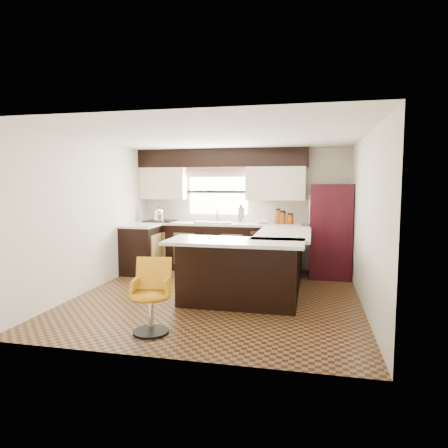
% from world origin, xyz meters
% --- Properties ---
extents(floor, '(4.40, 4.40, 0.00)m').
position_xyz_m(floor, '(0.00, 0.00, 0.00)').
color(floor, '#49301A').
rests_on(floor, ground).
extents(ceiling, '(4.40, 4.40, 0.00)m').
position_xyz_m(ceiling, '(0.00, 0.00, 2.40)').
color(ceiling, silver).
rests_on(ceiling, wall_back).
extents(wall_back, '(4.40, 0.00, 4.40)m').
position_xyz_m(wall_back, '(0.00, 2.20, 1.20)').
color(wall_back, beige).
rests_on(wall_back, floor).
extents(wall_front, '(4.40, 0.00, 4.40)m').
position_xyz_m(wall_front, '(0.00, -2.20, 1.20)').
color(wall_front, beige).
rests_on(wall_front, floor).
extents(wall_left, '(0.00, 4.40, 4.40)m').
position_xyz_m(wall_left, '(-2.10, 0.00, 1.20)').
color(wall_left, beige).
rests_on(wall_left, floor).
extents(wall_right, '(0.00, 4.40, 4.40)m').
position_xyz_m(wall_right, '(2.10, 0.00, 1.20)').
color(wall_right, beige).
rests_on(wall_right, floor).
extents(base_cab_back, '(3.30, 0.60, 0.90)m').
position_xyz_m(base_cab_back, '(-0.45, 1.90, 0.45)').
color(base_cab_back, black).
rests_on(base_cab_back, floor).
extents(base_cab_left, '(0.60, 0.70, 0.90)m').
position_xyz_m(base_cab_left, '(-1.80, 1.25, 0.45)').
color(base_cab_left, black).
rests_on(base_cab_left, floor).
extents(counter_back, '(3.30, 0.60, 0.04)m').
position_xyz_m(counter_back, '(-0.45, 1.90, 0.92)').
color(counter_back, silver).
rests_on(counter_back, base_cab_back).
extents(counter_left, '(0.60, 0.70, 0.04)m').
position_xyz_m(counter_left, '(-1.80, 1.25, 0.92)').
color(counter_left, silver).
rests_on(counter_left, base_cab_left).
extents(soffit, '(3.40, 0.35, 0.36)m').
position_xyz_m(soffit, '(-0.40, 2.03, 2.22)').
color(soffit, black).
rests_on(soffit, wall_back).
extents(upper_cab_left, '(0.94, 0.35, 0.64)m').
position_xyz_m(upper_cab_left, '(-1.62, 2.03, 1.72)').
color(upper_cab_left, beige).
rests_on(upper_cab_left, wall_back).
extents(upper_cab_right, '(1.14, 0.35, 0.64)m').
position_xyz_m(upper_cab_right, '(0.68, 2.03, 1.72)').
color(upper_cab_right, beige).
rests_on(upper_cab_right, wall_back).
extents(window_pane, '(1.20, 0.02, 0.90)m').
position_xyz_m(window_pane, '(-0.50, 2.18, 1.55)').
color(window_pane, white).
rests_on(window_pane, wall_back).
extents(valance, '(1.30, 0.06, 0.18)m').
position_xyz_m(valance, '(-0.50, 2.14, 1.94)').
color(valance, '#D19B93').
rests_on(valance, wall_back).
extents(sink, '(0.75, 0.45, 0.03)m').
position_xyz_m(sink, '(-0.50, 1.88, 0.96)').
color(sink, '#B2B2B7').
rests_on(sink, counter_back).
extents(dishwasher, '(0.58, 0.03, 0.78)m').
position_xyz_m(dishwasher, '(0.55, 1.61, 0.43)').
color(dishwasher, black).
rests_on(dishwasher, floor).
extents(cooktop, '(0.58, 0.50, 0.02)m').
position_xyz_m(cooktop, '(-1.65, 1.88, 0.96)').
color(cooktop, black).
rests_on(cooktop, counter_back).
extents(peninsula_long, '(0.60, 1.95, 0.90)m').
position_xyz_m(peninsula_long, '(0.90, 0.62, 0.45)').
color(peninsula_long, black).
rests_on(peninsula_long, floor).
extents(peninsula_return, '(1.65, 0.60, 0.90)m').
position_xyz_m(peninsula_return, '(0.38, -0.35, 0.45)').
color(peninsula_return, black).
rests_on(peninsula_return, floor).
extents(counter_pen_long, '(0.84, 1.95, 0.04)m').
position_xyz_m(counter_pen_long, '(0.95, 0.62, 0.92)').
color(counter_pen_long, silver).
rests_on(counter_pen_long, peninsula_long).
extents(counter_pen_return, '(1.89, 0.84, 0.04)m').
position_xyz_m(counter_pen_return, '(0.35, -0.44, 0.92)').
color(counter_pen_return, silver).
rests_on(counter_pen_return, peninsula_return).
extents(refrigerator, '(0.73, 0.70, 1.71)m').
position_xyz_m(refrigerator, '(1.71, 1.74, 0.86)').
color(refrigerator, black).
rests_on(refrigerator, floor).
extents(bar_chair, '(0.52, 0.52, 0.86)m').
position_xyz_m(bar_chair, '(-0.40, -1.60, 0.43)').
color(bar_chair, orange).
rests_on(bar_chair, floor).
extents(kettle, '(0.21, 0.21, 0.29)m').
position_xyz_m(kettle, '(-1.68, 1.88, 1.11)').
color(kettle, silver).
rests_on(kettle, cooktop).
extents(percolator, '(0.14, 0.14, 0.32)m').
position_xyz_m(percolator, '(0.02, 1.90, 1.11)').
color(percolator, silver).
rests_on(percolator, counter_back).
extents(mixing_bowl, '(0.33, 0.33, 0.07)m').
position_xyz_m(mixing_bowl, '(0.44, 1.90, 0.98)').
color(mixing_bowl, white).
rests_on(mixing_bowl, counter_back).
extents(canister_large, '(0.12, 0.12, 0.26)m').
position_xyz_m(canister_large, '(0.74, 1.92, 1.08)').
color(canister_large, brown).
rests_on(canister_large, counter_back).
extents(canister_med, '(0.14, 0.14, 0.22)m').
position_xyz_m(canister_med, '(0.82, 1.92, 1.06)').
color(canister_med, brown).
rests_on(canister_med, counter_back).
extents(canister_small, '(0.13, 0.13, 0.18)m').
position_xyz_m(canister_small, '(0.97, 1.92, 1.04)').
color(canister_small, brown).
rests_on(canister_small, counter_back).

